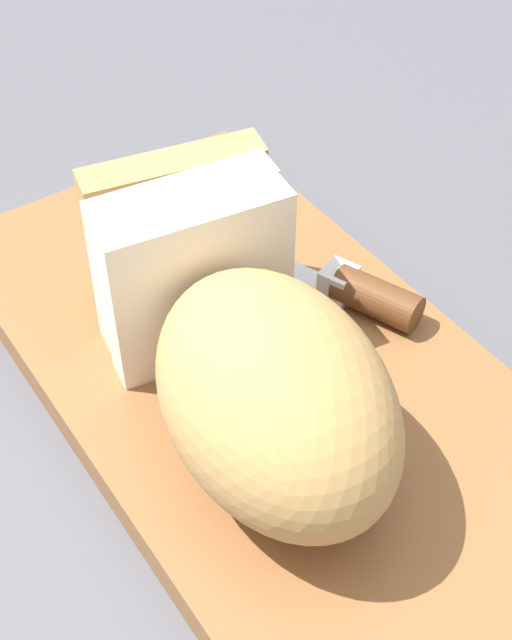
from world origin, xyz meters
TOP-DOWN VIEW (x-y plane):
  - ground_plane at (0.00, 0.00)m, footprint 3.00×3.00m
  - cutting_board at (0.00, 0.00)m, footprint 0.45×0.26m
  - bread_loaf at (-0.04, 0.03)m, footprint 0.26×0.14m
  - bread_knife at (0.02, -0.07)m, footprint 0.24×0.12m
  - crumb_near_knife at (-0.03, 0.03)m, footprint 0.01×0.01m
  - crumb_near_loaf at (0.04, 0.04)m, footprint 0.00×0.00m
  - crumb_stray_left at (-0.02, 0.02)m, footprint 0.01×0.01m
  - crumb_stray_right at (0.03, -0.02)m, footprint 0.01×0.01m

SIDE VIEW (x-z plane):
  - ground_plane at x=0.00m, z-range 0.00..0.00m
  - cutting_board at x=0.00m, z-range 0.00..0.02m
  - crumb_near_loaf at x=0.04m, z-range 0.02..0.03m
  - crumb_near_knife at x=-0.03m, z-range 0.02..0.03m
  - crumb_stray_right at x=0.03m, z-range 0.02..0.03m
  - crumb_stray_left at x=-0.02m, z-range 0.02..0.03m
  - bread_knife at x=0.02m, z-range 0.02..0.05m
  - bread_loaf at x=-0.04m, z-range 0.02..0.13m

